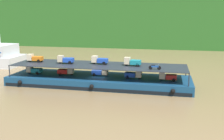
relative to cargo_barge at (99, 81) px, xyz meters
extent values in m
plane|color=olive|center=(0.00, 0.02, -0.75)|extent=(400.00, 400.00, 0.00)
cube|color=#286023|center=(0.00, 63.98, 14.12)|extent=(149.48, 27.71, 29.73)
cube|color=navy|center=(0.00, 0.02, 0.00)|extent=(30.78, 8.03, 1.50)
cube|color=black|center=(0.00, -4.02, -0.40)|extent=(30.17, 0.06, 0.50)
sphere|color=black|center=(-12.31, -4.20, 0.10)|extent=(0.68, 0.68, 0.68)
sphere|color=black|center=(0.00, -4.20, 0.10)|extent=(0.68, 0.68, 0.68)
sphere|color=black|center=(12.31, -4.20, 0.10)|extent=(0.68, 0.68, 0.68)
cylinder|color=#232833|center=(14.51, 3.56, 1.75)|extent=(0.16, 0.16, 2.00)
cylinder|color=#232833|center=(14.51, -3.52, 1.75)|extent=(0.16, 0.16, 2.00)
cylinder|color=#232833|center=(-14.51, 3.56, 1.75)|extent=(0.16, 0.16, 2.00)
cylinder|color=#232833|center=(-14.51, -3.52, 1.75)|extent=(0.16, 0.16, 2.00)
cube|color=#232833|center=(0.00, 0.02, 2.70)|extent=(29.18, 7.23, 0.10)
cube|color=teal|center=(-11.19, -0.37, 1.38)|extent=(1.74, 1.26, 0.70)
cube|color=beige|center=(-12.59, -0.31, 1.58)|extent=(0.94, 1.03, 1.10)
cube|color=#19232D|center=(-13.05, -0.30, 1.69)|extent=(0.07, 0.85, 0.38)
cylinder|color=black|center=(-12.73, -0.31, 1.03)|extent=(0.56, 0.16, 0.56)
cylinder|color=black|center=(-10.77, 0.15, 1.03)|extent=(0.56, 0.16, 0.56)
cylinder|color=black|center=(-10.81, -0.91, 1.03)|extent=(0.56, 0.16, 0.56)
cube|color=red|center=(-6.33, -0.14, 1.38)|extent=(1.76, 1.29, 0.70)
cube|color=#C6B793|center=(-4.93, -0.07, 1.58)|extent=(0.95, 1.05, 1.10)
cube|color=#19232D|center=(-4.46, -0.05, 1.69)|extent=(0.09, 0.85, 0.38)
cylinder|color=black|center=(-4.78, -0.06, 1.03)|extent=(0.57, 0.17, 0.56)
cylinder|color=black|center=(-6.70, -0.70, 1.03)|extent=(0.57, 0.17, 0.56)
cylinder|color=black|center=(-6.76, 0.36, 1.03)|extent=(0.57, 0.17, 0.56)
cube|color=#1E47B7|center=(-0.34, 0.45, 1.38)|extent=(1.73, 1.25, 0.70)
cube|color=#C6B793|center=(1.06, 0.41, 1.58)|extent=(0.93, 1.03, 1.10)
cube|color=#19232D|center=(1.53, 0.40, 1.69)|extent=(0.06, 0.85, 0.38)
cylinder|color=black|center=(1.21, 0.41, 1.03)|extent=(0.56, 0.16, 0.56)
cylinder|color=black|center=(-0.76, -0.06, 1.03)|extent=(0.56, 0.16, 0.56)
cylinder|color=black|center=(-0.73, 1.00, 1.03)|extent=(0.56, 0.16, 0.56)
cube|color=#1E47B7|center=(5.46, -0.20, 1.38)|extent=(1.76, 1.28, 0.70)
cube|color=beige|center=(6.86, -0.27, 1.58)|extent=(0.95, 1.04, 1.10)
cube|color=#19232D|center=(7.33, -0.29, 1.69)|extent=(0.08, 0.85, 0.38)
cylinder|color=black|center=(7.01, -0.28, 1.03)|extent=(0.57, 0.17, 0.56)
cylinder|color=black|center=(5.04, -0.71, 1.03)|extent=(0.57, 0.17, 0.56)
cylinder|color=black|center=(5.09, 0.35, 1.03)|extent=(0.57, 0.17, 0.56)
cube|color=red|center=(12.01, -0.56, 1.38)|extent=(1.71, 1.21, 0.70)
cube|color=beige|center=(10.61, -0.57, 1.58)|extent=(0.90, 1.00, 1.10)
cube|color=#19232D|center=(10.14, -0.57, 1.69)|extent=(0.04, 0.85, 0.38)
cylinder|color=black|center=(10.46, -0.57, 1.03)|extent=(0.56, 0.14, 0.56)
cylinder|color=black|center=(12.41, -0.03, 1.03)|extent=(0.56, 0.14, 0.56)
cylinder|color=black|center=(12.41, -1.09, 1.03)|extent=(0.56, 0.14, 0.56)
cube|color=orange|center=(-11.29, 0.39, 3.38)|extent=(1.76, 1.29, 0.70)
cube|color=beige|center=(-12.68, 0.32, 3.58)|extent=(0.95, 1.05, 1.10)
cube|color=#19232D|center=(-13.15, 0.29, 3.69)|extent=(0.09, 0.85, 0.38)
cylinder|color=black|center=(-12.83, 0.31, 3.03)|extent=(0.57, 0.17, 0.56)
cylinder|color=black|center=(-10.91, 0.95, 3.03)|extent=(0.57, 0.17, 0.56)
cylinder|color=black|center=(-10.86, -0.11, 3.03)|extent=(0.57, 0.17, 0.56)
cube|color=#1E47B7|center=(-5.31, 0.00, 3.38)|extent=(1.76, 1.29, 0.70)
cube|color=#C6B793|center=(-6.71, -0.07, 3.58)|extent=(0.95, 1.05, 1.10)
cube|color=#19232D|center=(-7.18, -0.10, 3.69)|extent=(0.09, 0.85, 0.38)
cylinder|color=black|center=(-6.86, -0.08, 3.03)|extent=(0.57, 0.17, 0.56)
cylinder|color=black|center=(-4.94, 0.56, 3.03)|extent=(0.57, 0.17, 0.56)
cylinder|color=black|center=(-4.88, -0.50, 3.03)|extent=(0.57, 0.17, 0.56)
cube|color=#1E47B7|center=(0.56, 0.68, 3.38)|extent=(1.74, 1.26, 0.70)
cube|color=beige|center=(-0.84, 0.74, 3.58)|extent=(0.94, 1.03, 1.10)
cube|color=#19232D|center=(-1.31, 0.75, 3.69)|extent=(0.07, 0.85, 0.38)
cylinder|color=black|center=(-0.99, 0.74, 3.03)|extent=(0.56, 0.16, 0.56)
cylinder|color=black|center=(0.98, 1.20, 3.03)|extent=(0.56, 0.16, 0.56)
cylinder|color=black|center=(0.94, 0.14, 3.03)|extent=(0.56, 0.16, 0.56)
cube|color=teal|center=(6.24, 0.23, 3.38)|extent=(1.77, 1.29, 0.70)
cube|color=beige|center=(4.84, 0.31, 3.58)|extent=(0.96, 1.05, 1.10)
cube|color=#19232D|center=(4.37, 0.33, 3.69)|extent=(0.09, 0.85, 0.38)
cylinder|color=black|center=(4.69, 0.32, 3.03)|extent=(0.57, 0.17, 0.56)
cylinder|color=black|center=(6.67, 0.74, 3.03)|extent=(0.57, 0.17, 0.56)
cylinder|color=black|center=(6.61, -0.32, 3.03)|extent=(0.57, 0.17, 0.56)
cylinder|color=black|center=(10.15, -2.14, 3.05)|extent=(0.60, 0.11, 0.60)
cylinder|color=black|center=(8.85, -2.16, 3.05)|extent=(0.60, 0.11, 0.60)
cube|color=#1E4C99|center=(9.50, -2.15, 3.27)|extent=(1.10, 0.22, 0.28)
cube|color=black|center=(9.25, -2.15, 3.45)|extent=(0.60, 0.21, 0.12)
cylinder|color=#B2B2B7|center=(10.05, -2.14, 3.60)|extent=(0.05, 0.55, 0.04)
camera|label=1|loc=(11.43, -42.27, 10.92)|focal=42.45mm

